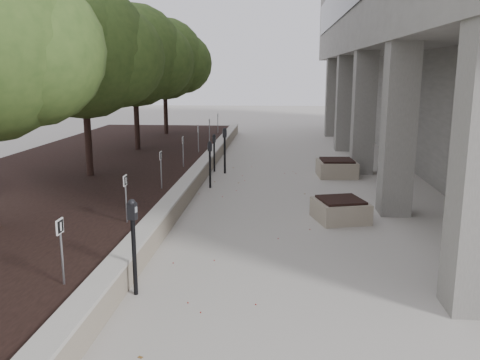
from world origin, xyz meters
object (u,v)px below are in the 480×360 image
(parking_meter_3, at_px, (210,165))
(planter_back, at_px, (337,168))
(parking_meter_4, at_px, (225,151))
(parking_meter_5, at_px, (214,153))
(crabapple_tree_4, at_px, (135,77))
(crabapple_tree_5, at_px, (165,76))
(crabapple_tree_3, at_px, (84,80))
(parking_meter_2, at_px, (134,248))
(planter_front, at_px, (340,209))

(parking_meter_3, height_order, planter_back, parking_meter_3)
(parking_meter_4, bearing_deg, parking_meter_5, 131.90)
(crabapple_tree_4, distance_m, crabapple_tree_5, 5.00)
(crabapple_tree_3, relative_size, parking_meter_2, 3.62)
(parking_meter_5, bearing_deg, planter_back, -11.80)
(parking_meter_4, bearing_deg, parking_meter_3, -107.07)
(crabapple_tree_4, relative_size, parking_meter_4, 3.55)
(crabapple_tree_4, xyz_separation_m, crabapple_tree_5, (0.00, 5.00, 0.00))
(crabapple_tree_3, distance_m, parking_meter_5, 4.97)
(crabapple_tree_5, relative_size, parking_meter_5, 4.23)
(parking_meter_3, relative_size, parking_meter_4, 0.90)
(parking_meter_3, distance_m, parking_meter_4, 2.19)
(planter_back, bearing_deg, parking_meter_5, 173.22)
(parking_meter_3, xyz_separation_m, parking_meter_5, (-0.19, 2.47, -0.05))
(parking_meter_3, height_order, planter_front, parking_meter_3)
(parking_meter_2, relative_size, planter_back, 1.25)
(parking_meter_3, xyz_separation_m, planter_back, (3.87, 1.98, -0.41))
(crabapple_tree_3, xyz_separation_m, parking_meter_4, (3.65, 2.53, -2.35))
(crabapple_tree_4, height_order, parking_meter_3, crabapple_tree_4)
(crabapple_tree_5, xyz_separation_m, parking_meter_3, (3.45, -9.65, -2.43))
(crabapple_tree_3, relative_size, planter_back, 4.52)
(crabapple_tree_4, bearing_deg, parking_meter_3, -53.41)
(planter_back, bearing_deg, parking_meter_4, 176.92)
(parking_meter_3, bearing_deg, crabapple_tree_5, 93.79)
(planter_front, relative_size, planter_back, 0.91)
(crabapple_tree_5, height_order, parking_meter_3, crabapple_tree_5)
(crabapple_tree_3, bearing_deg, crabapple_tree_5, 90.00)
(crabapple_tree_3, relative_size, parking_meter_5, 4.23)
(parking_meter_5, bearing_deg, crabapple_tree_3, -144.17)
(planter_back, bearing_deg, crabapple_tree_3, -162.32)
(parking_meter_2, bearing_deg, planter_back, 80.49)
(parking_meter_4, height_order, parking_meter_5, parking_meter_4)
(crabapple_tree_5, relative_size, parking_meter_4, 3.55)
(parking_meter_2, bearing_deg, parking_meter_4, 101.91)
(crabapple_tree_5, height_order, planter_front, crabapple_tree_5)
(crabapple_tree_4, distance_m, parking_meter_4, 4.99)
(parking_meter_4, bearing_deg, crabapple_tree_4, 134.00)
(parking_meter_4, height_order, planter_back, parking_meter_4)
(crabapple_tree_3, relative_size, crabapple_tree_5, 1.00)
(parking_meter_3, bearing_deg, crabapple_tree_3, 169.91)
(crabapple_tree_3, bearing_deg, crabapple_tree_4, 90.00)
(parking_meter_5, relative_size, planter_front, 1.17)
(crabapple_tree_3, distance_m, crabapple_tree_4, 5.00)
(parking_meter_4, distance_m, planter_back, 3.71)
(crabapple_tree_5, height_order, parking_meter_5, crabapple_tree_5)
(crabapple_tree_4, bearing_deg, planter_back, -20.00)
(crabapple_tree_4, height_order, parking_meter_5, crabapple_tree_4)
(crabapple_tree_3, xyz_separation_m, crabapple_tree_5, (0.00, 10.00, 0.00))
(parking_meter_2, distance_m, planter_front, 5.55)
(crabapple_tree_4, height_order, parking_meter_4, crabapple_tree_4)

